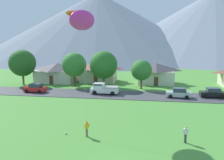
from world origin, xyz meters
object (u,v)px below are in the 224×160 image
(house_left_center, at_px, (58,72))
(pickup_truck_white_west_side, at_px, (104,89))
(parked_car_silver_mid_west, at_px, (179,93))
(kite_flyer_with_kite, at_px, (82,20))
(house_right_center, at_px, (156,73))
(watcher_person, at_px, (186,134))
(parked_car_red_mid_east, at_px, (35,88))
(tree_right_of_center, at_px, (74,65))
(tree_far_right, at_px, (104,65))
(house_rightmost, at_px, (99,71))
(tree_near_left, at_px, (22,63))
(parked_car_black_east_end, at_px, (212,93))
(tree_left_of_center, at_px, (141,70))
(soccer_ball, at_px, (66,133))

(house_left_center, bearing_deg, pickup_truck_white_west_side, -41.57)
(parked_car_silver_mid_west, relative_size, kite_flyer_with_kite, 0.31)
(house_right_center, bearing_deg, watcher_person, -86.00)
(parked_car_red_mid_east, bearing_deg, tree_right_of_center, 52.90)
(tree_far_right, relative_size, parked_car_silver_mid_west, 1.84)
(house_rightmost, relative_size, tree_far_right, 1.14)
(tree_near_left, bearing_deg, house_left_center, 42.88)
(kite_flyer_with_kite, bearing_deg, parked_car_black_east_end, 37.77)
(house_right_center, bearing_deg, tree_near_left, -167.58)
(house_rightmost, bearing_deg, tree_far_right, -69.46)
(house_left_center, bearing_deg, parked_car_silver_mid_west, -25.71)
(tree_left_of_center, bearing_deg, soccer_ball, -104.60)
(house_rightmost, relative_size, tree_right_of_center, 1.20)
(house_left_center, distance_m, tree_far_right, 14.12)
(house_left_center, height_order, tree_left_of_center, tree_left_of_center)
(soccer_ball, bearing_deg, tree_near_left, 126.60)
(tree_right_of_center, bearing_deg, parked_car_silver_mid_west, -19.29)
(parked_car_silver_mid_west, relative_size, watcher_person, 2.55)
(tree_near_left, height_order, kite_flyer_with_kite, kite_flyer_with_kite)
(tree_near_left, relative_size, tree_far_right, 1.02)
(watcher_person, bearing_deg, house_left_center, 128.73)
(kite_flyer_with_kite, distance_m, soccer_ball, 13.39)
(kite_flyer_with_kite, bearing_deg, house_left_center, 118.00)
(tree_far_right, height_order, watcher_person, tree_far_right)
(house_left_center, xyz_separation_m, tree_near_left, (-6.04, -5.61, 2.59))
(tree_near_left, relative_size, soccer_ball, 33.25)
(tree_far_right, xyz_separation_m, watcher_person, (13.59, -27.17, -3.97))
(parked_car_red_mid_east, relative_size, watcher_person, 2.55)
(parked_car_silver_mid_west, relative_size, parked_car_black_east_end, 1.00)
(house_right_center, xyz_separation_m, parked_car_black_east_end, (9.62, -13.24, -1.61))
(house_right_center, height_order, tree_near_left, tree_near_left)
(tree_left_of_center, height_order, parked_car_silver_mid_west, tree_left_of_center)
(tree_left_of_center, xyz_separation_m, tree_right_of_center, (-14.60, 0.37, 0.87))
(parked_car_red_mid_east, height_order, watcher_person, parked_car_red_mid_east)
(kite_flyer_with_kite, bearing_deg, tree_far_right, 94.52)
(house_rightmost, relative_size, watcher_person, 5.32)
(house_right_center, distance_m, tree_far_right, 13.25)
(tree_far_right, xyz_separation_m, soccer_ball, (1.25, -26.92, -4.73))
(watcher_person, bearing_deg, tree_left_of_center, 101.64)
(watcher_person, bearing_deg, tree_right_of_center, 126.66)
(house_right_center, xyz_separation_m, kite_flyer_with_kite, (-9.53, -28.08, 9.87))
(house_right_center, bearing_deg, tree_left_of_center, -113.49)
(tree_right_of_center, height_order, tree_far_right, tree_far_right)
(tree_far_right, bearing_deg, pickup_truck_white_west_side, -78.27)
(parked_car_black_east_end, xyz_separation_m, soccer_ball, (-19.61, -20.29, -0.75))
(pickup_truck_white_west_side, xyz_separation_m, kite_flyer_with_kite, (0.26, -14.55, 11.28))
(house_right_center, distance_m, soccer_ball, 35.07)
(tree_right_of_center, distance_m, soccer_ball, 28.21)
(house_right_center, xyz_separation_m, parked_car_silver_mid_west, (3.72, -14.31, -1.61))
(tree_far_right, xyz_separation_m, parked_car_silver_mid_west, (14.95, -7.70, -3.98))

